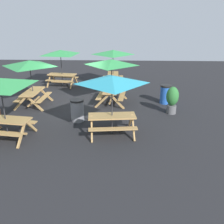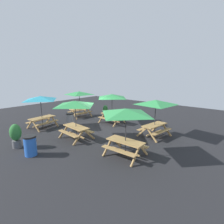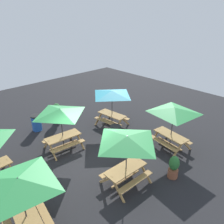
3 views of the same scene
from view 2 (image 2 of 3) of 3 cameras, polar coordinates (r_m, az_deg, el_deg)
The scene contains 11 objects.
ground_plane at distance 12.12m, azimuth -5.53°, elevation -6.10°, with size 27.28×27.28×0.00m, color #232326.
picnic_table_0 at distance 13.32m, azimuth -22.30°, elevation 3.51°, with size 2.21×2.21×2.34m.
picnic_table_1 at distance 10.37m, azimuth -11.97°, elevation 1.89°, with size 2.17×2.17×2.34m.
picnic_table_2 at distance 13.47m, azimuth -0.00°, elevation 4.53°, with size 2.08×2.08×2.34m.
picnic_table_3 at distance 15.89m, azimuth -10.65°, elevation 5.52°, with size 2.80×2.80×2.34m.
picnic_table_4 at distance 10.85m, azimuth 14.07°, elevation 2.24°, with size 2.80×2.80×2.34m.
picnic_table_5 at distance 7.95m, azimuth 4.55°, elevation -1.04°, with size 2.06×2.06×2.34m.
trash_bin_blue at distance 9.29m, azimuth -25.13°, elevation -9.89°, with size 0.59×0.59×0.98m.
trash_bin_gray at distance 13.40m, azimuth -13.48°, elevation -2.38°, with size 0.59×0.59×0.98m.
potted_plant_0 at distance 15.71m, azimuth -2.17°, elevation 0.29°, with size 0.44×0.44×1.08m.
potted_plant_1 at distance 10.49m, azimuth -28.92°, elevation -6.53°, with size 0.57×0.57×1.29m.
Camera 2 is at (-8.25, 8.01, 3.83)m, focal length 28.00 mm.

